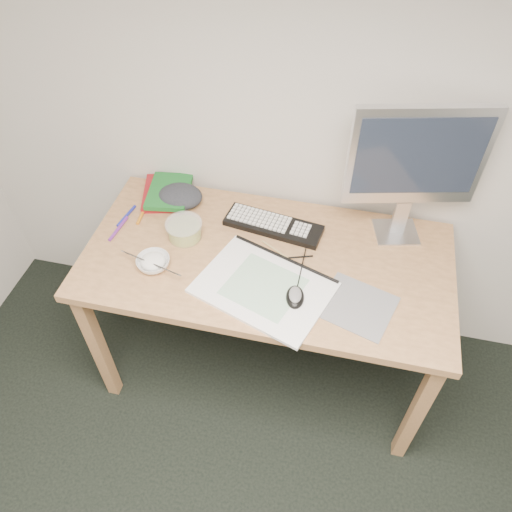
{
  "coord_description": "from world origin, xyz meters",
  "views": [
    {
      "loc": [
        -0.1,
        0.17,
        2.14
      ],
      "look_at": [
        -0.37,
        1.36,
        0.83
      ],
      "focal_mm": 35.0,
      "sensor_mm": 36.0,
      "label": 1
    }
  ],
  "objects_px": {
    "keyboard": "(273,225)",
    "rice_bowl": "(153,263)",
    "monitor": "(416,160)",
    "sketchpad": "(264,288)",
    "desk": "(266,272)"
  },
  "relations": [
    {
      "from": "keyboard",
      "to": "monitor",
      "type": "distance_m",
      "value": 0.59
    },
    {
      "from": "desk",
      "to": "keyboard",
      "type": "relative_size",
      "value": 3.56
    },
    {
      "from": "sketchpad",
      "to": "rice_bowl",
      "type": "bearing_deg",
      "value": -162.61
    },
    {
      "from": "desk",
      "to": "rice_bowl",
      "type": "height_order",
      "value": "rice_bowl"
    },
    {
      "from": "sketchpad",
      "to": "monitor",
      "type": "bearing_deg",
      "value": 60.85
    },
    {
      "from": "keyboard",
      "to": "rice_bowl",
      "type": "relative_size",
      "value": 3.14
    },
    {
      "from": "desk",
      "to": "sketchpad",
      "type": "height_order",
      "value": "sketchpad"
    },
    {
      "from": "sketchpad",
      "to": "monitor",
      "type": "relative_size",
      "value": 0.82
    },
    {
      "from": "keyboard",
      "to": "rice_bowl",
      "type": "distance_m",
      "value": 0.5
    },
    {
      "from": "desk",
      "to": "sketchpad",
      "type": "distance_m",
      "value": 0.18
    },
    {
      "from": "keyboard",
      "to": "monitor",
      "type": "height_order",
      "value": "monitor"
    },
    {
      "from": "desk",
      "to": "rice_bowl",
      "type": "xyz_separation_m",
      "value": [
        -0.4,
        -0.14,
        0.1
      ]
    },
    {
      "from": "keyboard",
      "to": "rice_bowl",
      "type": "xyz_separation_m",
      "value": [
        -0.39,
        -0.3,
        0.01
      ]
    },
    {
      "from": "monitor",
      "to": "rice_bowl",
      "type": "relative_size",
      "value": 4.5
    },
    {
      "from": "keyboard",
      "to": "monitor",
      "type": "xyz_separation_m",
      "value": [
        0.48,
        0.08,
        0.34
      ]
    }
  ]
}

